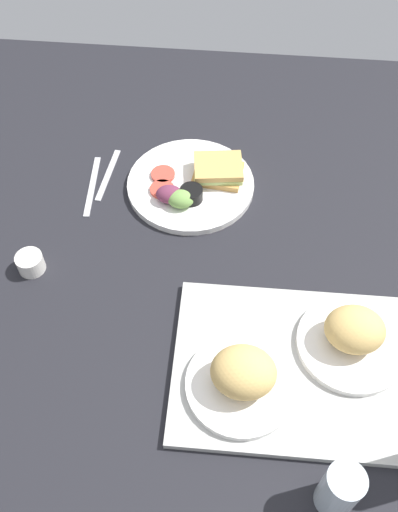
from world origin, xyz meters
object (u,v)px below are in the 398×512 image
(serving_tray, at_px, (296,367))
(plate_with_salad, at_px, (193,183))
(bread_plate_near, at_px, (353,336))
(fork, at_px, (108,174))
(bread_plate_far, at_px, (242,377))
(espresso_cup, at_px, (30,263))
(knife, at_px, (92,186))
(drinking_glass, at_px, (339,490))

(serving_tray, bearing_deg, plate_with_salad, -61.81)
(bread_plate_near, distance_m, fork, 0.68)
(bread_plate_near, xyz_separation_m, fork, (0.54, -0.41, -0.05))
(bread_plate_far, bearing_deg, bread_plate_near, -152.81)
(serving_tray, relative_size, bread_plate_far, 2.28)
(espresso_cup, relative_size, fork, 0.33)
(espresso_cup, distance_m, fork, 0.30)
(plate_with_salad, xyz_separation_m, espresso_cup, (0.31, 0.26, 0.00))
(espresso_cup, height_order, knife, espresso_cup)
(bread_plate_near, height_order, espresso_cup, bread_plate_near)
(bread_plate_far, bearing_deg, serving_tray, -154.04)
(serving_tray, relative_size, knife, 2.37)
(bread_plate_near, bearing_deg, serving_tray, 28.39)
(bread_plate_far, xyz_separation_m, knife, (0.37, -0.47, -0.05))
(espresso_cup, distance_m, knife, 0.26)
(bread_plate_far, height_order, knife, bread_plate_far)
(bread_plate_near, relative_size, bread_plate_far, 1.03)
(bread_plate_near, distance_m, knife, 0.68)
(serving_tray, height_order, drinking_glass, drinking_glass)
(drinking_glass, bearing_deg, bread_plate_near, -98.58)
(bread_plate_far, xyz_separation_m, drinking_glass, (-0.16, 0.17, 0.01))
(bread_plate_far, distance_m, fork, 0.62)
(plate_with_salad, bearing_deg, serving_tray, 118.19)
(plate_with_salad, height_order, knife, plate_with_salad)
(bread_plate_near, distance_m, bread_plate_far, 0.22)
(espresso_cup, bearing_deg, plate_with_salad, -140.06)
(plate_with_salad, distance_m, espresso_cup, 0.41)
(serving_tray, height_order, knife, serving_tray)
(serving_tray, xyz_separation_m, espresso_cup, (0.55, -0.18, 0.01))
(serving_tray, xyz_separation_m, fork, (0.44, -0.46, -0.01))
(plate_with_salad, distance_m, knife, 0.24)
(bread_plate_near, xyz_separation_m, plate_with_salad, (0.33, -0.38, -0.03))
(serving_tray, distance_m, knife, 0.63)
(plate_with_salad, bearing_deg, bread_plate_far, 105.64)
(plate_with_salad, xyz_separation_m, knife, (0.24, 0.02, -0.01))
(drinking_glass, bearing_deg, espresso_cup, -33.52)
(espresso_cup, bearing_deg, bread_plate_far, 153.25)
(plate_with_salad, relative_size, drinking_glass, 2.49)
(espresso_cup, bearing_deg, fork, -110.19)
(bread_plate_far, height_order, fork, bread_plate_far)
(bread_plate_far, bearing_deg, espresso_cup, -26.75)
(fork, bearing_deg, plate_with_salad, 88.68)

